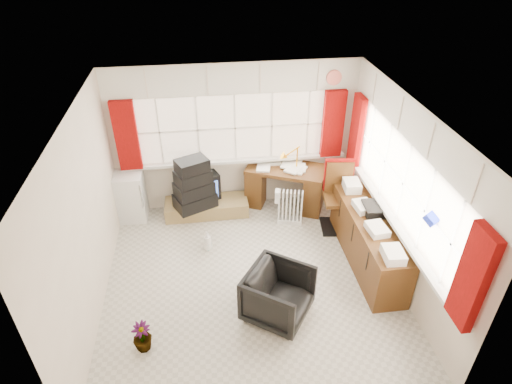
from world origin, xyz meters
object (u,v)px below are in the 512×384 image
(office_chair, at_px, (278,295))
(credenza, at_px, (368,240))
(radiator, at_px, (290,210))
(mini_fridge, at_px, (130,196))
(desk, at_px, (285,184))
(desk_lamp, at_px, (297,153))
(task_chair, at_px, (338,192))
(crt_tv, at_px, (201,185))
(tv_bench, at_px, (207,207))

(office_chair, bearing_deg, credenza, -25.36)
(office_chair, relative_size, credenza, 0.38)
(radiator, relative_size, mini_fridge, 0.73)
(desk, distance_m, office_chair, 2.50)
(office_chair, distance_m, radiator, 1.98)
(desk_lamp, distance_m, radiator, 0.95)
(task_chair, xyz_separation_m, radiator, (-0.74, 0.12, -0.36))
(desk, xyz_separation_m, radiator, (-0.02, -0.53, -0.17))
(credenza, bearing_deg, crt_tv, 144.44)
(tv_bench, bearing_deg, task_chair, -15.24)
(task_chair, relative_size, crt_tv, 1.77)
(credenza, distance_m, crt_tv, 2.88)
(mini_fridge, bearing_deg, radiator, -11.46)
(mini_fridge, bearing_deg, desk, 0.00)
(office_chair, xyz_separation_m, tv_bench, (-0.81, 2.35, -0.22))
(credenza, bearing_deg, task_chair, 100.59)
(radiator, bearing_deg, credenza, -49.38)
(crt_tv, relative_size, mini_fridge, 0.77)
(desk, height_order, office_chair, desk)
(desk, distance_m, radiator, 0.56)
(tv_bench, bearing_deg, credenza, -33.70)
(task_chair, xyz_separation_m, tv_bench, (-2.10, 0.57, -0.49))
(radiator, distance_m, tv_bench, 1.44)
(desk_lamp, bearing_deg, radiator, -110.95)
(desk_lamp, distance_m, credenza, 1.83)
(desk_lamp, relative_size, radiator, 0.72)
(crt_tv, bearing_deg, credenza, -35.56)
(desk_lamp, bearing_deg, credenza, -64.33)
(task_chair, distance_m, mini_fridge, 3.42)
(desk_lamp, distance_m, office_chair, 2.58)
(desk_lamp, height_order, mini_fridge, desk_lamp)
(credenza, relative_size, mini_fridge, 2.38)
(office_chair, height_order, radiator, office_chair)
(mini_fridge, bearing_deg, credenza, -24.39)
(office_chair, height_order, credenza, credenza)
(desk_lamp, bearing_deg, crt_tv, 175.19)
(desk, relative_size, credenza, 0.73)
(tv_bench, height_order, crt_tv, crt_tv)
(mini_fridge, bearing_deg, office_chair, -49.71)
(office_chair, relative_size, crt_tv, 1.18)
(credenza, xyz_separation_m, crt_tv, (-2.34, 1.67, 0.09))
(desk_lamp, height_order, crt_tv, desk_lamp)
(radiator, xyz_separation_m, tv_bench, (-1.36, 0.45, -0.12))
(task_chair, xyz_separation_m, office_chair, (-1.29, -1.78, -0.26))
(credenza, bearing_deg, radiator, 130.62)
(desk, distance_m, desk_lamp, 0.66)
(desk, height_order, crt_tv, desk)
(task_chair, bearing_deg, mini_fridge, 168.99)
(desk_lamp, xyz_separation_m, office_chair, (-0.73, -2.37, -0.71))
(task_chair, distance_m, tv_bench, 2.23)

